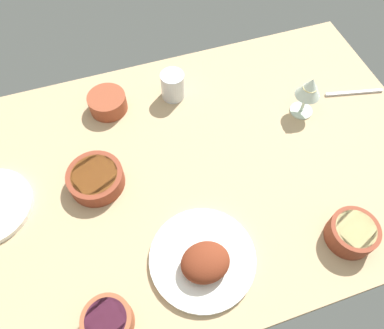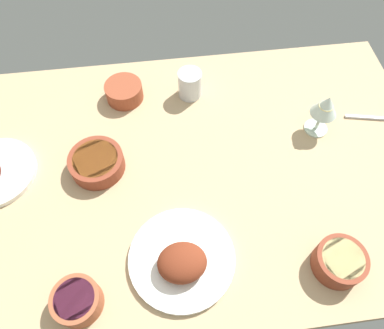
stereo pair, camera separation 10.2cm
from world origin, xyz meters
TOP-DOWN VIEW (x-y plane):
  - dining_table at (0.00, 0.00)cm, footprint 140.00×90.00cm
  - plate_near_viewer at (5.86, 26.61)cm, footprint 26.20×26.20cm
  - bowl_onions at (30.37, 33.06)cm, footprint 11.06×11.06cm
  - bowl_sauce at (17.96, -29.19)cm, footprint 11.75×11.75cm
  - bowl_soup at (26.37, -3.63)cm, footprint 15.22×15.22cm
  - bowl_pasta at (-31.22, 32.05)cm, footprint 12.08×12.08cm
  - wine_glass at (-39.18, -9.14)cm, footprint 7.60×7.60cm
  - water_tumbler at (-2.91, -28.03)cm, footprint 7.43×7.43cm
  - fork_loose at (-58.93, -10.39)cm, footprint 18.72×4.91cm

SIDE VIEW (x-z plane):
  - dining_table at x=0.00cm, z-range 0.00..4.00cm
  - fork_loose at x=-58.93cm, z-range 4.00..4.80cm
  - plate_near_viewer at x=5.86cm, z-range 2.51..9.90cm
  - bowl_soup at x=26.37cm, z-range 4.24..9.28cm
  - bowl_sauce at x=17.96cm, z-range 4.24..9.68cm
  - bowl_onions at x=30.37cm, z-range 4.25..10.06cm
  - bowl_pasta at x=-31.22cm, z-range 4.25..10.36cm
  - water_tumbler at x=-2.91cm, z-range 4.00..13.07cm
  - wine_glass at x=-39.18cm, z-range 6.93..20.93cm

